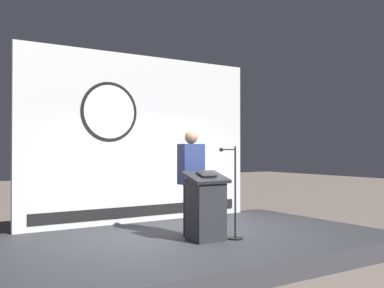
% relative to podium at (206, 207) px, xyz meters
% --- Properties ---
extents(ground_plane, '(40.00, 40.00, 0.00)m').
position_rel_podium_xyz_m(ground_plane, '(0.02, 0.38, -0.82)').
color(ground_plane, '#6B6056').
extents(stage_platform, '(6.40, 4.00, 0.30)m').
position_rel_podium_xyz_m(stage_platform, '(0.02, 0.38, -0.67)').
color(stage_platform, '#333338').
rests_on(stage_platform, ground).
extents(banner_display, '(4.89, 0.12, 3.27)m').
position_rel_podium_xyz_m(banner_display, '(0.00, 2.23, 1.11)').
color(banner_display, silver).
rests_on(banner_display, stage_platform).
extents(podium, '(0.64, 0.49, 1.08)m').
position_rel_podium_xyz_m(podium, '(0.00, 0.00, 0.00)').
color(podium, '#26262B').
rests_on(podium, stage_platform).
extents(speaker_person, '(0.40, 0.26, 1.74)m').
position_rel_podium_xyz_m(speaker_person, '(0.03, 0.48, 0.37)').
color(speaker_person, black).
rests_on(speaker_person, stage_platform).
extents(microphone_stand, '(0.24, 0.53, 1.47)m').
position_rel_podium_xyz_m(microphone_stand, '(0.46, -0.10, -0.00)').
color(microphone_stand, black).
rests_on(microphone_stand, stage_platform).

